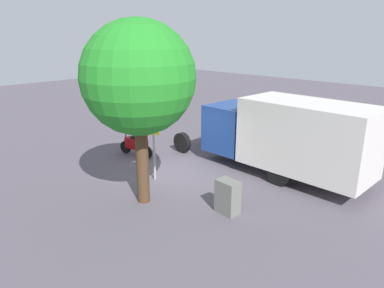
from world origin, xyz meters
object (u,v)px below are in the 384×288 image
at_px(box_truck_near, 283,133).
at_px(motorcycle, 136,145).
at_px(stop_sign, 153,128).
at_px(street_tree, 139,79).
at_px(utility_cabinet, 228,197).
at_px(bike_rack_hoop, 136,171).

relative_size(box_truck_near, motorcycle, 4.58).
relative_size(stop_sign, street_tree, 0.53).
bearing_deg(utility_cabinet, motorcycle, -11.50).
bearing_deg(utility_cabinet, street_tree, 27.83).
bearing_deg(stop_sign, bike_rack_hoop, -0.48).
relative_size(motorcycle, bike_rack_hoop, 2.12).
distance_m(stop_sign, utility_cabinet, 3.76).
xyz_separation_m(box_truck_near, stop_sign, (3.00, 3.74, 0.35)).
distance_m(stop_sign, street_tree, 2.59).
height_order(motorcycle, stop_sign, stop_sign).
xyz_separation_m(motorcycle, bike_rack_hoop, (-1.47, 1.14, -0.52)).
relative_size(motorcycle, stop_sign, 0.61).
xyz_separation_m(motorcycle, street_tree, (-3.67, 2.50, 3.37)).
xyz_separation_m(box_truck_near, bike_rack_hoop, (4.14, 3.73, -1.61)).
relative_size(stop_sign, bike_rack_hoop, 3.47).
xyz_separation_m(street_tree, utility_cabinet, (-2.40, -1.27, -3.38)).
bearing_deg(utility_cabinet, bike_rack_hoop, -1.17).
bearing_deg(stop_sign, utility_cabinet, 178.60).
bearing_deg(box_truck_near, street_tree, 70.80).
xyz_separation_m(box_truck_near, street_tree, (1.93, 5.09, 2.28)).
bearing_deg(box_truck_near, motorcycle, 26.34).
relative_size(motorcycle, utility_cabinet, 1.75).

